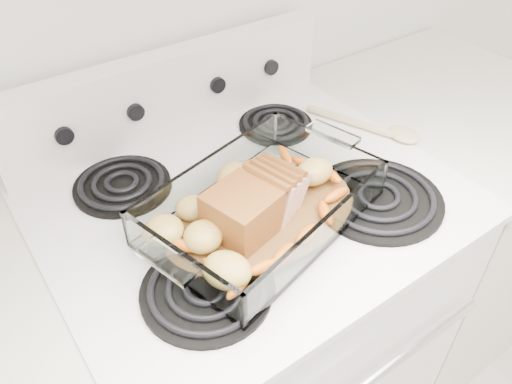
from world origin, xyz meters
TOP-DOWN VIEW (x-y plane):
  - electric_range at (0.00, 1.66)m, footprint 0.78×0.70m
  - counter_right at (0.67, 1.66)m, footprint 0.58×0.68m
  - baking_dish at (-0.02, 1.57)m, footprint 0.40×0.27m
  - pork_roast at (-0.05, 1.57)m, footprint 0.20×0.10m
  - roast_vegetables at (-0.03, 1.61)m, footprint 0.39×0.21m
  - wooden_spoon at (0.37, 1.66)m, footprint 0.14×0.25m

SIDE VIEW (x-z plane):
  - counter_right at x=0.67m, z-range 0.00..0.93m
  - electric_range at x=0.00m, z-range -0.08..1.04m
  - wooden_spoon at x=0.37m, z-range 0.94..0.95m
  - baking_dish at x=-0.02m, z-range 0.93..1.00m
  - roast_vegetables at x=-0.03m, z-range 0.95..1.00m
  - pork_roast at x=-0.05m, z-range 0.95..1.04m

